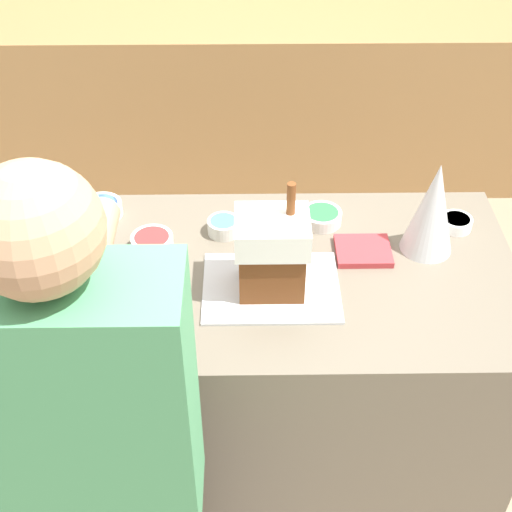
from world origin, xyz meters
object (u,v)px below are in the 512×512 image
at_px(candy_bowl_beside_tree, 101,209).
at_px(candy_bowl_far_left, 456,222).
at_px(baking_tray, 271,287).
at_px(decorative_tree, 433,208).
at_px(candy_bowl_center_rear, 21,248).
at_px(candy_bowl_front_corner, 224,226).
at_px(gingerbread_house, 272,252).
at_px(candy_bowl_near_tray_left, 322,217).
at_px(person, 100,484).
at_px(cookbook, 363,251).
at_px(candy_bowl_behind_tray, 152,243).

height_order(candy_bowl_beside_tree, candy_bowl_far_left, candy_bowl_beside_tree).
distance_m(baking_tray, candy_bowl_beside_tree, 0.65).
bearing_deg(decorative_tree, candy_bowl_center_rear, -179.67).
height_order(baking_tray, candy_bowl_front_corner, candy_bowl_front_corner).
relative_size(baking_tray, candy_bowl_center_rear, 3.63).
relative_size(baking_tray, candy_bowl_far_left, 3.92).
bearing_deg(baking_tray, decorative_tree, 20.32).
distance_m(gingerbread_house, candy_bowl_beside_tree, 0.66).
bearing_deg(candy_bowl_front_corner, candy_bowl_far_left, 1.20).
xyz_separation_m(candy_bowl_near_tray_left, person, (-0.58, -0.91, -0.06)).
bearing_deg(cookbook, candy_bowl_beside_tree, 165.94).
bearing_deg(decorative_tree, candy_bowl_far_left, 40.58).
bearing_deg(candy_bowl_center_rear, candy_bowl_far_left, 4.50).
relative_size(candy_bowl_far_left, cookbook, 0.60).
bearing_deg(candy_bowl_front_corner, cookbook, -14.21).
height_order(candy_bowl_front_corner, candy_bowl_beside_tree, candy_bowl_front_corner).
relative_size(gingerbread_house, candy_bowl_beside_tree, 2.42).
bearing_deg(cookbook, gingerbread_house, -151.70).
xyz_separation_m(baking_tray, candy_bowl_behind_tray, (-0.36, 0.18, 0.03)).
xyz_separation_m(candy_bowl_near_tray_left, candy_bowl_center_rear, (-0.93, -0.14, -0.00)).
xyz_separation_m(candy_bowl_center_rear, candy_bowl_beside_tree, (0.21, 0.19, 0.00)).
distance_m(decorative_tree, candy_bowl_front_corner, 0.64).
distance_m(candy_bowl_near_tray_left, cookbook, 0.19).
bearing_deg(candy_bowl_front_corner, baking_tray, -61.50).
distance_m(candy_bowl_near_tray_left, candy_bowl_center_rear, 0.94).
bearing_deg(candy_bowl_far_left, baking_tray, -155.07).
height_order(gingerbread_house, person, person).
bearing_deg(candy_bowl_behind_tray, decorative_tree, 0.13).
height_order(candy_bowl_beside_tree, cookbook, candy_bowl_beside_tree).
distance_m(candy_bowl_near_tray_left, candy_bowl_behind_tray, 0.54).
relative_size(candy_bowl_front_corner, candy_bowl_center_rear, 0.93).
height_order(baking_tray, candy_bowl_center_rear, candy_bowl_center_rear).
xyz_separation_m(gingerbread_house, candy_bowl_behind_tray, (-0.36, 0.18, -0.11)).
relative_size(candy_bowl_near_tray_left, candy_bowl_center_rear, 1.18).
xyz_separation_m(baking_tray, person, (-0.40, -0.60, -0.04)).
bearing_deg(candy_bowl_beside_tree, person, -81.93).
xyz_separation_m(gingerbread_house, candy_bowl_center_rear, (-0.76, 0.17, -0.12)).
relative_size(decorative_tree, candy_bowl_far_left, 3.02).
xyz_separation_m(gingerbread_house, candy_bowl_near_tray_left, (0.17, 0.31, -0.11)).
bearing_deg(baking_tray, gingerbread_house, 27.70).
xyz_separation_m(decorative_tree, candy_bowl_beside_tree, (-1.02, 0.18, -0.13)).
bearing_deg(candy_bowl_near_tray_left, candy_bowl_behind_tray, -165.72).
bearing_deg(person, candy_bowl_near_tray_left, 57.77).
distance_m(decorative_tree, candy_bowl_near_tray_left, 0.36).
distance_m(candy_bowl_front_corner, person, 0.91).
xyz_separation_m(candy_bowl_near_tray_left, cookbook, (0.11, -0.16, -0.01)).
xyz_separation_m(gingerbread_house, decorative_tree, (0.48, 0.18, 0.01)).
xyz_separation_m(candy_bowl_front_corner, candy_bowl_center_rear, (-0.61, -0.09, -0.01)).
bearing_deg(candy_bowl_far_left, candy_bowl_behind_tray, -173.93).
bearing_deg(baking_tray, candy_bowl_center_rear, 167.30).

